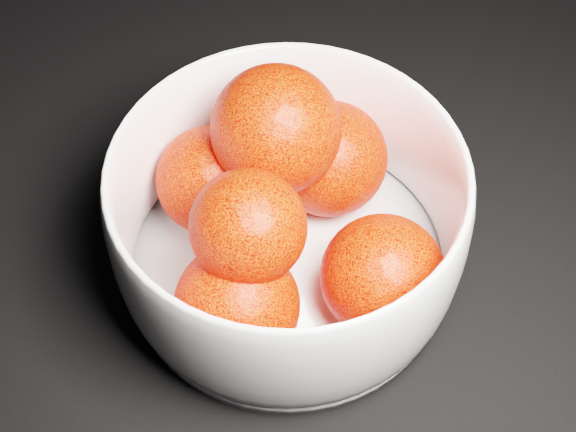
# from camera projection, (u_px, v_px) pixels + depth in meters

# --- Properties ---
(bowl) EXTENTS (0.25, 0.25, 0.12)m
(bowl) POSITION_uv_depth(u_px,v_px,m) (288.00, 221.00, 0.57)
(bowl) COLOR silver
(bowl) RESTS_ON ground
(orange_pile) EXTENTS (0.22, 0.22, 0.14)m
(orange_pile) POSITION_uv_depth(u_px,v_px,m) (285.00, 205.00, 0.56)
(orange_pile) COLOR #FF2009
(orange_pile) RESTS_ON bowl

